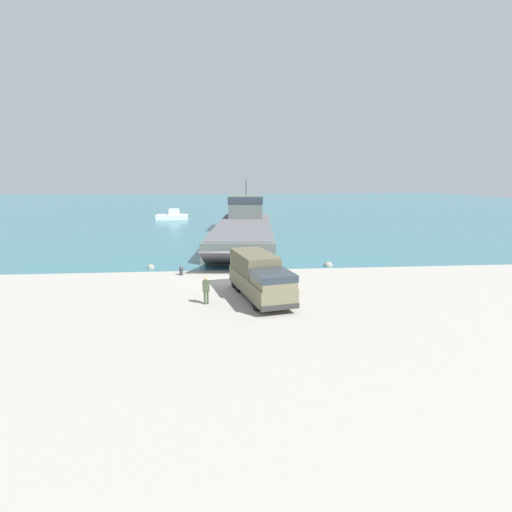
# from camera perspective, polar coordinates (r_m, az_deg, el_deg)

# --- Properties ---
(ground_plane) EXTENTS (240.00, 240.00, 0.00)m
(ground_plane) POSITION_cam_1_polar(r_m,az_deg,el_deg) (31.67, -3.99, -3.57)
(ground_plane) COLOR #9E998E
(water_surface) EXTENTS (240.00, 180.00, 0.01)m
(water_surface) POSITION_cam_1_polar(r_m,az_deg,el_deg) (124.65, -4.91, 7.33)
(water_surface) COLOR #336B75
(water_surface) RESTS_ON ground_plane
(landing_craft) EXTENTS (10.04, 35.93, 7.82)m
(landing_craft) POSITION_cam_1_polar(r_m,az_deg,el_deg) (55.31, -1.65, 4.73)
(landing_craft) COLOR #56605B
(landing_craft) RESTS_ON ground_plane
(military_truck) EXTENTS (3.98, 8.13, 2.87)m
(military_truck) POSITION_cam_1_polar(r_m,az_deg,el_deg) (26.87, 0.54, -2.87)
(military_truck) COLOR #6B664C
(military_truck) RESTS_ON ground_plane
(soldier_on_ramp) EXTENTS (0.46, 0.28, 1.79)m
(soldier_on_ramp) POSITION_cam_1_polar(r_m,az_deg,el_deg) (25.79, -7.15, -4.64)
(soldier_on_ramp) COLOR #3D4C33
(soldier_on_ramp) RESTS_ON ground_plane
(moored_boat_a) EXTENTS (6.09, 3.16, 2.12)m
(moored_boat_a) POSITION_cam_1_polar(r_m,az_deg,el_deg) (80.30, -11.87, 5.61)
(moored_boat_a) COLOR white
(moored_boat_a) RESTS_ON ground_plane
(mooring_bollard) EXTENTS (0.35, 0.35, 0.74)m
(mooring_bollard) POSITION_cam_1_polar(r_m,az_deg,el_deg) (33.98, -10.64, -2.03)
(mooring_bollard) COLOR #333338
(mooring_bollard) RESTS_ON ground_plane
(shoreline_rock_a) EXTENTS (0.84, 0.84, 0.84)m
(shoreline_rock_a) POSITION_cam_1_polar(r_m,az_deg,el_deg) (37.50, 10.26, -1.41)
(shoreline_rock_a) COLOR gray
(shoreline_rock_a) RESTS_ON ground_plane
(shoreline_rock_b) EXTENTS (0.68, 0.68, 0.68)m
(shoreline_rock_b) POSITION_cam_1_polar(r_m,az_deg,el_deg) (37.25, -14.78, -1.69)
(shoreline_rock_b) COLOR gray
(shoreline_rock_b) RESTS_ON ground_plane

